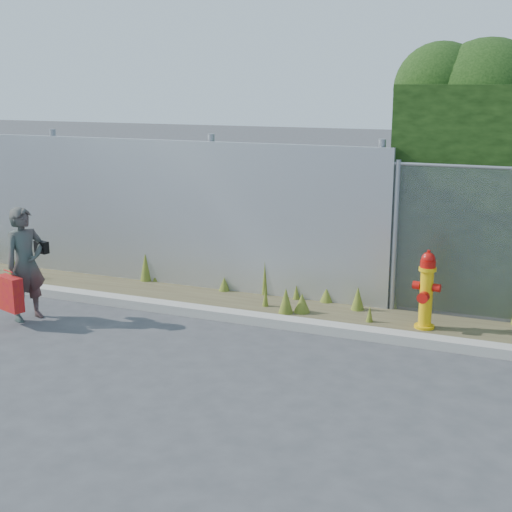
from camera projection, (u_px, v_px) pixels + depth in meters
The scene contains 8 objects.
ground at pixel (232, 381), 7.42m from camera, with size 80.00×80.00×0.00m, color #3A3A3C.
curb at pixel (290, 323), 9.02m from camera, with size 16.00×0.22×0.12m, color #9F9B90.
weed_strip at pixel (278, 299), 9.80m from camera, with size 16.00×1.31×0.55m.
corrugated_fence at pixel (119, 210), 11.05m from camera, with size 8.50×0.21×2.30m.
fire_hydrant at pixel (426, 292), 8.86m from camera, with size 0.34×0.31×1.02m.
woman at pixel (26, 264), 9.20m from camera, with size 0.54×0.36×1.49m, color #0F6154.
red_tote_bag at pixel (10, 294), 9.03m from camera, with size 0.40×0.15×0.53m.
black_shoulder_bag at pixel (41, 247), 9.34m from camera, with size 0.21×0.09×0.16m.
Camera 1 is at (2.83, -6.29, 3.04)m, focal length 50.00 mm.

